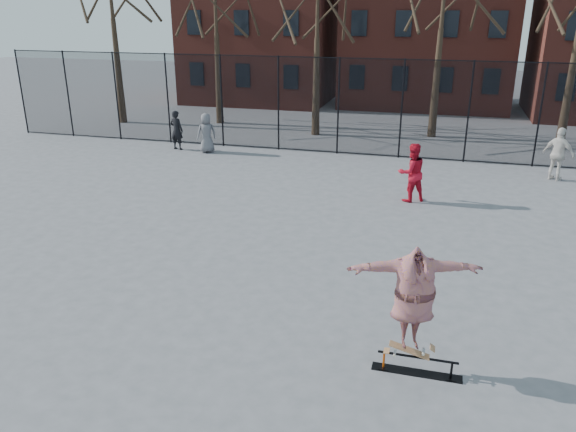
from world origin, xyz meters
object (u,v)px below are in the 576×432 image
(skater, at_px, (413,303))
(bystander_black, at_px, (177,130))
(skate_rail, at_px, (417,366))
(bystander_white, at_px, (558,154))
(bystander_grey, at_px, (206,133))
(bystander_red, at_px, (412,173))
(skateboard, at_px, (409,353))

(skater, xyz_separation_m, bystander_black, (-10.94, 13.63, -0.48))
(skate_rail, height_order, bystander_white, bystander_white)
(bystander_grey, height_order, bystander_black, bystander_black)
(bystander_grey, xyz_separation_m, bystander_black, (-1.46, 0.15, 0.01))
(skater, xyz_separation_m, bystander_red, (-0.60, 9.26, -0.39))
(bystander_black, xyz_separation_m, bystander_white, (15.25, -0.61, 0.10))
(bystander_grey, height_order, bystander_red, bystander_red)
(skater, relative_size, bystander_grey, 1.33)
(bystander_white, bearing_deg, bystander_red, 70.72)
(bystander_grey, relative_size, bystander_white, 0.88)
(skateboard, relative_size, bystander_black, 0.45)
(bystander_grey, distance_m, bystander_black, 1.47)
(bystander_black, height_order, bystander_white, bystander_white)
(skate_rail, distance_m, bystander_black, 17.59)
(skate_rail, distance_m, skateboard, 0.29)
(bystander_black, relative_size, bystander_red, 0.90)
(skate_rail, distance_m, bystander_red, 9.33)
(bystander_grey, xyz_separation_m, bystander_red, (8.88, -4.22, 0.10))
(bystander_grey, bearing_deg, skate_rail, 89.02)
(skateboard, height_order, bystander_red, bystander_red)
(bystander_red, bearing_deg, bystander_white, -173.44)
(skate_rail, xyz_separation_m, bystander_red, (-0.76, 9.26, 0.81))
(bystander_white, bearing_deg, bystander_black, 30.97)
(skater, bearing_deg, skateboard, 72.82)
(skate_rail, xyz_separation_m, bystander_grey, (-9.63, 13.48, 0.71))
(skater, height_order, bystander_red, skater)
(bystander_black, xyz_separation_m, bystander_red, (10.34, -4.37, 0.09))
(skate_rail, distance_m, bystander_grey, 16.58)
(skate_rail, relative_size, skater, 0.69)
(bystander_black, bearing_deg, bystander_red, 167.65)
(skate_rail, height_order, bystander_grey, bystander_grey)
(skateboard, xyz_separation_m, bystander_red, (-0.60, 9.26, 0.56))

